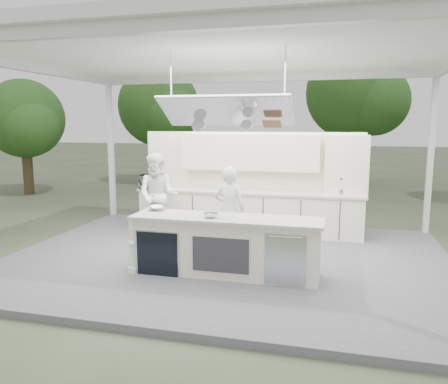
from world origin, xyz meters
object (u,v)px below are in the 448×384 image
(demo_island, at_px, (225,246))
(back_counter, at_px, (248,212))
(head_chef, at_px, (229,210))
(sous_chef, at_px, (158,196))

(demo_island, distance_m, back_counter, 2.82)
(back_counter, distance_m, head_chef, 1.63)
(back_counter, bearing_deg, demo_island, -86.37)
(back_counter, relative_size, head_chef, 3.09)
(demo_island, xyz_separation_m, back_counter, (-0.18, 2.81, 0.00))
(demo_island, relative_size, back_counter, 0.61)
(demo_island, bearing_deg, back_counter, 93.63)
(back_counter, relative_size, sous_chef, 2.80)
(sous_chef, bearing_deg, demo_island, -52.45)
(demo_island, bearing_deg, sous_chef, 135.56)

